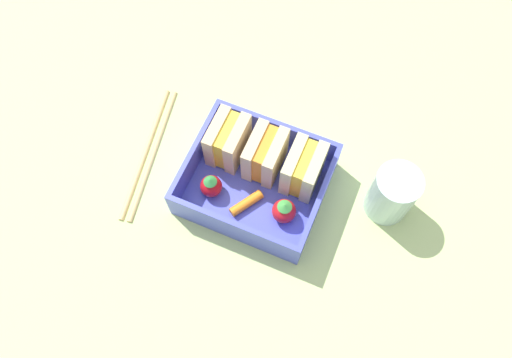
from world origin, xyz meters
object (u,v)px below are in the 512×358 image
carrot_stick_far_left (249,204)px  chopstick_pair (149,152)px  sandwich_left (228,140)px  sandwich_center_left (265,154)px  strawberry_left (211,186)px  drinking_glass (392,194)px  strawberry_far_left (284,211)px  sandwich_center (303,169)px

carrot_stick_far_left → chopstick_pair: size_ratio=0.23×
sandwich_left → sandwich_center_left: size_ratio=1.00×
sandwich_center_left → strawberry_left: bearing=-129.1°
strawberry_left → sandwich_center_left: bearing=50.9°
carrot_stick_far_left → chopstick_pair: (-14.72, 2.10, -1.42)cm
sandwich_left → drinking_glass: 20.11cm
chopstick_pair → strawberry_left: bearing=-11.6°
sandwich_left → strawberry_far_left: sandwich_left is taller
carrot_stick_far_left → sandwich_left: bearing=132.4°
carrot_stick_far_left → strawberry_far_left: bearing=6.8°
carrot_stick_far_left → strawberry_far_left: (4.13, 0.49, 0.96)cm
sandwich_center_left → sandwich_center: same height
sandwich_center_left → strawberry_far_left: (4.53, -5.20, -1.37)cm
strawberry_left → carrot_stick_far_left: bearing=-1.1°
sandwich_center → strawberry_left: (-9.35, -5.60, -1.47)cm
carrot_stick_far_left → strawberry_far_left: strawberry_far_left is taller
sandwich_center → carrot_stick_far_left: bearing=-127.8°
drinking_glass → strawberry_left: bearing=-161.1°
strawberry_left → chopstick_pair: 10.24cm
sandwich_left → strawberry_left: (0.27, -5.60, -1.47)cm
strawberry_left → carrot_stick_far_left: strawberry_left is taller
strawberry_left → strawberry_far_left: size_ratio=0.94×
sandwich_center_left → drinking_glass: drinking_glass is taller
strawberry_left → drinking_glass: size_ratio=0.44×
strawberry_left → strawberry_far_left: (9.07, 0.40, 0.10)cm
sandwich_left → strawberry_far_left: size_ratio=1.70×
strawberry_far_left → chopstick_pair: size_ratio=0.18×
sandwich_left → drinking_glass: drinking_glass is taller
sandwich_left → chopstick_pair: (-9.52, -3.60, -3.75)cm
sandwich_center_left → carrot_stick_far_left: size_ratio=1.36×
sandwich_center_left → chopstick_pair: size_ratio=0.31×
strawberry_left → sandwich_center: bearing=30.9°
sandwich_center → carrot_stick_far_left: sandwich_center is taller
sandwich_center → carrot_stick_far_left: 7.57cm
sandwich_center → strawberry_far_left: bearing=-93.1°
sandwich_left → carrot_stick_far_left: sandwich_left is taller
sandwich_left → sandwich_center: bearing=0.0°
sandwich_center_left → chopstick_pair: sandwich_center_left is taller
drinking_glass → sandwich_left: bearing=-176.6°
sandwich_center → strawberry_far_left: 5.39cm
carrot_stick_far_left → sandwich_center: bearing=52.2°
sandwich_center → carrot_stick_far_left: size_ratio=1.36×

